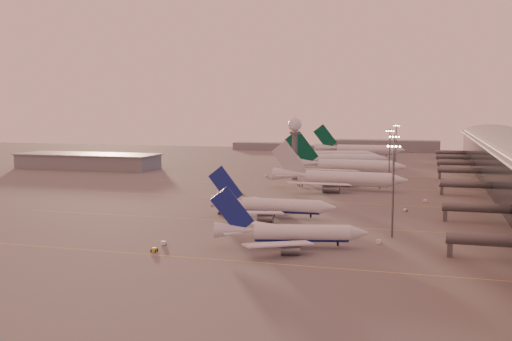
# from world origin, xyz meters

# --- Properties ---
(ground) EXTENTS (700.00, 700.00, 0.00)m
(ground) POSITION_xyz_m (0.00, 0.00, 0.00)
(ground) COLOR #545151
(ground) RESTS_ON ground
(taxiway_markings) EXTENTS (180.00, 185.25, 0.02)m
(taxiway_markings) POSITION_xyz_m (30.00, 56.00, 0.01)
(taxiway_markings) COLOR #DCCC4D
(taxiway_markings) RESTS_ON ground
(hangar) EXTENTS (82.00, 27.00, 8.50)m
(hangar) POSITION_xyz_m (-120.00, 140.00, 4.32)
(hangar) COLOR slate
(hangar) RESTS_ON ground
(radar_tower) EXTENTS (6.40, 6.40, 31.10)m
(radar_tower) POSITION_xyz_m (5.00, 120.00, 20.95)
(radar_tower) COLOR #54565B
(radar_tower) RESTS_ON ground
(mast_a) EXTENTS (3.60, 0.56, 25.00)m
(mast_a) POSITION_xyz_m (58.00, 0.00, 13.74)
(mast_a) COLOR #54565B
(mast_a) RESTS_ON ground
(mast_b) EXTENTS (3.60, 0.56, 25.00)m
(mast_b) POSITION_xyz_m (55.00, 55.00, 13.74)
(mast_b) COLOR #54565B
(mast_b) RESTS_ON ground
(mast_c) EXTENTS (3.60, 0.56, 25.00)m
(mast_c) POSITION_xyz_m (50.00, 110.00, 13.74)
(mast_c) COLOR #54565B
(mast_c) RESTS_ON ground
(mast_d) EXTENTS (3.60, 0.56, 25.00)m
(mast_d) POSITION_xyz_m (48.00, 200.00, 13.74)
(mast_d) COLOR #54565B
(mast_d) RESTS_ON ground
(distant_horizon) EXTENTS (165.00, 37.50, 9.00)m
(distant_horizon) POSITION_xyz_m (2.62, 325.14, 3.89)
(distant_horizon) COLOR slate
(distant_horizon) RESTS_ON ground
(narrowbody_near) EXTENTS (37.88, 29.87, 15.06)m
(narrowbody_near) POSITION_xyz_m (34.90, -19.02, 3.05)
(narrowbody_near) COLOR silver
(narrowbody_near) RESTS_ON ground
(narrowbody_mid) EXTENTS (40.83, 32.59, 15.95)m
(narrowbody_mid) POSITION_xyz_m (20.27, 18.99, 3.23)
(narrowbody_mid) COLOR silver
(narrowbody_mid) RESTS_ON ground
(widebody_white) EXTENTS (58.10, 46.44, 20.43)m
(widebody_white) POSITION_xyz_m (30.61, 90.16, 3.54)
(widebody_white) COLOR silver
(widebody_white) RESTS_ON ground
(greentail_a) EXTENTS (60.00, 48.47, 21.80)m
(greentail_a) POSITION_xyz_m (26.98, 143.44, 3.85)
(greentail_a) COLOR silver
(greentail_a) RESTS_ON ground
(greentail_b) EXTENTS (57.75, 45.99, 21.53)m
(greentail_b) POSITION_xyz_m (16.74, 180.76, 3.80)
(greentail_b) COLOR silver
(greentail_b) RESTS_ON ground
(greentail_c) EXTENTS (53.74, 42.71, 20.23)m
(greentail_c) POSITION_xyz_m (9.41, 215.11, 3.57)
(greentail_c) COLOR silver
(greentail_c) RESTS_ON ground
(greentail_d) EXTENTS (63.62, 51.37, 23.10)m
(greentail_d) POSITION_xyz_m (19.61, 263.09, 4.08)
(greentail_d) COLOR silver
(greentail_d) RESTS_ON ground
(gsv_truck_a) EXTENTS (5.09, 5.04, 2.13)m
(gsv_truck_a) POSITION_xyz_m (4.23, -25.08, 1.09)
(gsv_truck_a) COLOR white
(gsv_truck_a) RESTS_ON ground
(gsv_tug_near) EXTENTS (2.13, 3.35, 0.92)m
(gsv_tug_near) POSITION_xyz_m (4.77, -32.32, 0.48)
(gsv_tug_near) COLOR yellow
(gsv_tug_near) RESTS_ON ground
(gsv_catering_a) EXTENTS (5.18, 3.11, 3.96)m
(gsv_catering_a) POSITION_xyz_m (55.47, -8.67, 1.98)
(gsv_catering_a) COLOR white
(gsv_catering_a) RESTS_ON ground
(gsv_tug_mid) EXTENTS (3.66, 3.76, 0.94)m
(gsv_tug_mid) POSITION_xyz_m (2.86, 19.94, 0.48)
(gsv_tug_mid) COLOR #505255
(gsv_tug_mid) RESTS_ON ground
(gsv_truck_b) EXTENTS (5.46, 3.83, 2.08)m
(gsv_truck_b) POSITION_xyz_m (60.18, 41.70, 1.06)
(gsv_truck_b) COLOR white
(gsv_truck_b) RESTS_ON ground
(gsv_truck_c) EXTENTS (4.67, 4.93, 2.02)m
(gsv_truck_c) POSITION_xyz_m (-3.00, 63.28, 1.03)
(gsv_truck_c) COLOR yellow
(gsv_truck_c) RESTS_ON ground
(gsv_catering_b) EXTENTS (5.26, 3.12, 4.04)m
(gsv_catering_b) POSITION_xyz_m (66.11, 64.35, 2.02)
(gsv_catering_b) COLOR white
(gsv_catering_b) RESTS_ON ground
(gsv_tug_far) EXTENTS (4.46, 4.49, 1.13)m
(gsv_tug_far) POSITION_xyz_m (12.57, 96.87, 0.58)
(gsv_tug_far) COLOR white
(gsv_tug_far) RESTS_ON ground
(gsv_truck_d) EXTENTS (3.83, 6.21, 2.36)m
(gsv_truck_d) POSITION_xyz_m (-10.88, 127.22, 1.20)
(gsv_truck_d) COLOR white
(gsv_truck_d) RESTS_ON ground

